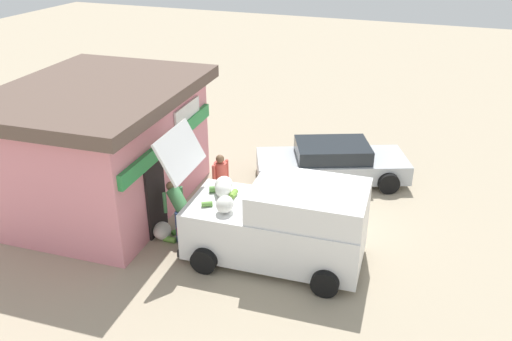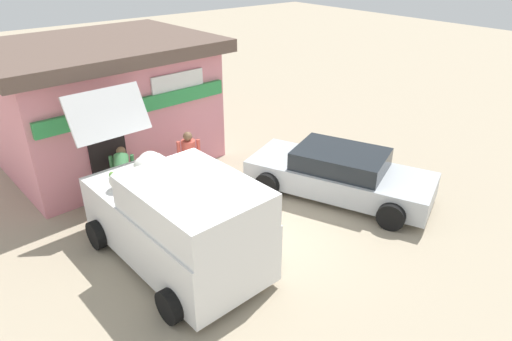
% 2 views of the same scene
% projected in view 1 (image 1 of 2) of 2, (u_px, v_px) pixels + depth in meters
% --- Properties ---
extents(ground_plane, '(60.00, 60.00, 0.00)m').
position_uv_depth(ground_plane, '(296.00, 228.00, 13.46)').
color(ground_plane, tan).
extents(storefront_bar, '(6.03, 4.88, 3.36)m').
position_uv_depth(storefront_bar, '(102.00, 146.00, 13.89)').
color(storefront_bar, pink).
rests_on(storefront_bar, ground_plane).
extents(delivery_van, '(2.42, 4.63, 2.92)m').
position_uv_depth(delivery_van, '(281.00, 223.00, 11.84)').
color(delivery_van, white).
rests_on(delivery_van, ground_plane).
extents(parked_sedan, '(3.31, 4.75, 1.18)m').
position_uv_depth(parked_sedan, '(332.00, 163.00, 15.67)').
color(parked_sedan, '#B2B7BC').
rests_on(parked_sedan, ground_plane).
extents(vendor_standing, '(0.53, 0.44, 1.62)m').
position_uv_depth(vendor_standing, '(221.00, 178.00, 13.92)').
color(vendor_standing, '#726047').
rests_on(vendor_standing, ground_plane).
extents(customer_bending, '(0.69, 0.74, 1.38)m').
position_uv_depth(customer_bending, '(179.00, 206.00, 12.79)').
color(customer_bending, navy).
rests_on(customer_bending, ground_plane).
extents(unloaded_banana_pile, '(0.78, 0.91, 0.38)m').
position_uv_depth(unloaded_banana_pile, '(163.00, 231.00, 13.00)').
color(unloaded_banana_pile, silver).
rests_on(unloaded_banana_pile, ground_plane).
extents(paint_bucket, '(0.29, 0.29, 0.40)m').
position_uv_depth(paint_bucket, '(222.00, 185.00, 15.18)').
color(paint_bucket, blue).
rests_on(paint_bucket, ground_plane).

